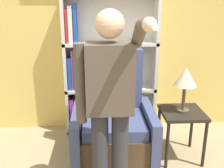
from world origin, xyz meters
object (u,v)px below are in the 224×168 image
Objects in this scene: armchair at (113,128)px; person_standing at (110,102)px; side_table at (182,119)px; table_lamp at (185,79)px; bookcase at (103,68)px.

person_standing is at bearing -95.87° from armchair.
table_lamp is at bearing 0.00° from side_table.
side_table is at bearing -0.94° from armchair.
table_lamp is at bearing -0.94° from armchair.
bookcase reaches higher than side_table.
armchair is 0.72× the size of person_standing.
armchair reaches higher than table_lamp.
table_lamp is at bearing 37.94° from person_standing.
armchair is 0.92m from person_standing.
bookcase is at bearing 139.88° from side_table.
person_standing is (0.03, -1.43, 0.08)m from bookcase.
bookcase is 1.49× the size of armchair.
person_standing is at bearing -142.06° from table_lamp.
armchair is at bearing 179.06° from side_table.
table_lamp reaches higher than side_table.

